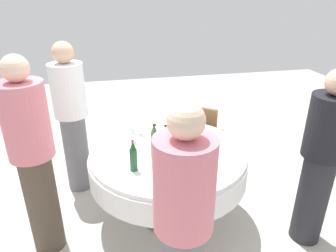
% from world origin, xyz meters
% --- Properties ---
extents(ground_plane, '(10.00, 10.00, 0.00)m').
position_xyz_m(ground_plane, '(0.00, 0.00, 0.00)').
color(ground_plane, '#B7B2A8').
extents(dining_table, '(1.46, 1.46, 0.74)m').
position_xyz_m(dining_table, '(0.00, 0.00, 0.59)').
color(dining_table, white).
rests_on(dining_table, ground_plane).
extents(bottle_green_left, '(0.06, 0.06, 0.31)m').
position_xyz_m(bottle_green_left, '(-0.05, -0.10, 0.88)').
color(bottle_green_left, '#2D6B38').
rests_on(bottle_green_left, dining_table).
extents(bottle_dark_green_outer, '(0.06, 0.06, 0.27)m').
position_xyz_m(bottle_dark_green_outer, '(-0.34, -0.26, 0.87)').
color(bottle_dark_green_outer, '#194728').
rests_on(bottle_dark_green_outer, dining_table).
extents(bottle_clear_east, '(0.06, 0.06, 0.26)m').
position_xyz_m(bottle_clear_east, '(0.18, -0.38, 0.86)').
color(bottle_clear_east, silver).
rests_on(bottle_clear_east, dining_table).
extents(bottle_amber_right, '(0.07, 0.07, 0.31)m').
position_xyz_m(bottle_amber_right, '(0.26, 0.20, 0.88)').
color(bottle_amber_right, '#8C5619').
rests_on(bottle_amber_right, dining_table).
extents(bottle_clear_mid, '(0.07, 0.07, 0.31)m').
position_xyz_m(bottle_clear_mid, '(0.04, -0.18, 0.88)').
color(bottle_clear_mid, silver).
rests_on(bottle_clear_mid, dining_table).
extents(bottle_amber_far, '(0.06, 0.06, 0.27)m').
position_xyz_m(bottle_amber_far, '(-0.12, 0.05, 0.86)').
color(bottle_amber_far, '#8C5619').
rests_on(bottle_amber_far, dining_table).
extents(bottle_green_inner, '(0.07, 0.07, 0.32)m').
position_xyz_m(bottle_green_inner, '(-0.14, -0.10, 0.89)').
color(bottle_green_inner, '#2D6B38').
rests_on(bottle_green_inner, dining_table).
extents(wine_glass_right, '(0.06, 0.06, 0.16)m').
position_xyz_m(wine_glass_right, '(-0.21, 0.40, 0.85)').
color(wine_glass_right, white).
rests_on(wine_glass_right, dining_table).
extents(wine_glass_mid, '(0.07, 0.07, 0.16)m').
position_xyz_m(wine_glass_mid, '(-0.30, 0.24, 0.86)').
color(wine_glass_mid, white).
rests_on(wine_glass_mid, dining_table).
extents(wine_glass_far, '(0.06, 0.06, 0.15)m').
position_xyz_m(wine_glass_far, '(-0.04, -0.64, 0.84)').
color(wine_glass_far, white).
rests_on(wine_glass_far, dining_table).
extents(wine_glass_inner, '(0.07, 0.07, 0.16)m').
position_xyz_m(wine_glass_inner, '(0.01, -0.00, 0.86)').
color(wine_glass_inner, white).
rests_on(wine_glass_inner, dining_table).
extents(plate_north, '(0.20, 0.20, 0.02)m').
position_xyz_m(plate_north, '(0.20, -0.02, 0.75)').
color(plate_north, white).
rests_on(plate_north, dining_table).
extents(plate_west, '(0.24, 0.24, 0.02)m').
position_xyz_m(plate_west, '(0.48, 0.17, 0.75)').
color(plate_west, white).
rests_on(plate_west, dining_table).
extents(spoon_outer, '(0.07, 0.18, 0.00)m').
position_xyz_m(spoon_outer, '(0.38, 0.44, 0.74)').
color(spoon_outer, silver).
rests_on(spoon_outer, dining_table).
extents(fork_east, '(0.09, 0.17, 0.00)m').
position_xyz_m(fork_east, '(-0.04, 0.52, 0.74)').
color(fork_east, silver).
rests_on(fork_east, dining_table).
extents(person_left, '(0.34, 0.34, 1.64)m').
position_xyz_m(person_left, '(-0.88, 0.69, 0.86)').
color(person_left, slate).
rests_on(person_left, ground_plane).
extents(person_outer, '(0.34, 0.34, 1.63)m').
position_xyz_m(person_outer, '(-0.15, -1.12, 0.85)').
color(person_outer, slate).
rests_on(person_outer, ground_plane).
extents(person_east, '(0.34, 0.34, 1.70)m').
position_xyz_m(person_east, '(-1.11, -0.18, 0.89)').
color(person_east, '#4C3F33').
rests_on(person_east, ground_plane).
extents(person_right, '(0.34, 0.34, 1.58)m').
position_xyz_m(person_right, '(1.17, -0.55, 0.83)').
color(person_right, '#26262B').
rests_on(person_right, ground_plane).
extents(chair_far, '(0.56, 0.56, 0.87)m').
position_xyz_m(chair_far, '(0.57, 0.75, 0.52)').
color(chair_far, brown).
rests_on(chair_far, ground_plane).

